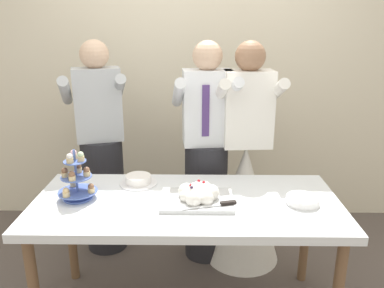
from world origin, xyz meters
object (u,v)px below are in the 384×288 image
person_groom (206,166)px  plate_stack (303,200)px  main_cake_tray (198,195)px  person_guest (102,161)px  cupcake_stand (77,180)px  dessert_table (186,212)px  person_bride (244,188)px  round_cake (138,180)px

person_groom → plate_stack: bearing=-51.6°
plate_stack → person_groom: (-0.54, 0.68, -0.05)m
main_cake_tray → person_guest: person_guest is taller
cupcake_stand → dessert_table: bearing=-1.4°
person_bride → person_guest: size_ratio=1.00×
main_cake_tray → plate_stack: size_ratio=2.25×
dessert_table → person_bride: person_bride is taller
dessert_table → round_cake: bearing=143.7°
person_groom → person_guest: 0.81m
cupcake_stand → main_cake_tray: bearing=-3.2°
plate_stack → person_bride: size_ratio=0.12×
plate_stack → person_guest: 1.56m
dessert_table → person_bride: (0.42, 0.60, -0.12)m
cupcake_stand → person_bride: size_ratio=0.18×
person_bride → plate_stack: bearing=-68.6°
main_cake_tray → plate_stack: (0.60, -0.01, -0.02)m
round_cake → person_groom: (0.45, 0.41, -0.05)m
dessert_table → round_cake: size_ratio=7.50×
dessert_table → main_cake_tray: (0.07, -0.02, 0.12)m
dessert_table → cupcake_stand: cupcake_stand is taller
main_cake_tray → round_cake: size_ratio=1.80×
dessert_table → cupcake_stand: bearing=178.6°
cupcake_stand → main_cake_tray: 0.72m
dessert_table → person_bride: bearing=55.2°
dessert_table → round_cake: round_cake is taller
round_cake → plate_stack: bearing=-15.2°
person_groom → person_bride: (0.29, -0.04, -0.16)m
dessert_table → main_cake_tray: main_cake_tray is taller
main_cake_tray → person_groom: bearing=84.6°
round_cake → person_guest: 0.63m
dessert_table → main_cake_tray: size_ratio=4.17×
dessert_table → person_bride: size_ratio=1.08×
person_groom → person_guest: (-0.81, 0.10, 0.00)m
round_cake → person_bride: (0.73, 0.37, -0.22)m
main_cake_tray → person_groom: size_ratio=0.26×
round_cake → person_groom: person_groom is taller
main_cake_tray → plate_stack: main_cake_tray is taller
person_groom → person_guest: same height
cupcake_stand → plate_stack: cupcake_stand is taller
cupcake_stand → person_groom: (0.77, 0.63, -0.15)m
person_groom → dessert_table: bearing=-101.5°
main_cake_tray → person_groom: 0.68m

